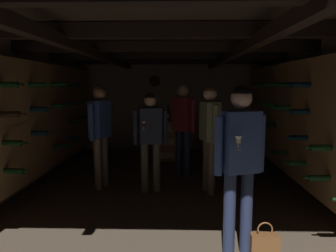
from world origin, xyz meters
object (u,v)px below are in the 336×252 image
person_guest_mid_left (100,127)px  handbag (264,244)px  person_guest_near_right (240,154)px  person_host_center (150,133)px  person_guest_mid_right (210,129)px  person_guest_rear_center (183,121)px  display_bottle (168,114)px  wine_crate_stack (167,141)px

person_guest_mid_left → handbag: 3.06m
person_guest_near_right → person_host_center: bearing=119.8°
person_guest_mid_right → person_guest_near_right: person_guest_near_right is taller
person_host_center → person_guest_mid_right: person_guest_mid_right is taller
person_guest_mid_left → person_guest_rear_center: (1.36, 0.69, 0.02)m
person_guest_mid_left → handbag: bearing=-43.6°
display_bottle → person_host_center: bearing=-96.1°
wine_crate_stack → handbag: 4.06m
display_bottle → person_guest_mid_left: 2.17m
wine_crate_stack → handbag: (1.09, -3.90, -0.33)m
person_guest_mid_left → wine_crate_stack: bearing=61.2°
person_guest_rear_center → display_bottle: bearing=104.1°
wine_crate_stack → person_guest_mid_left: bearing=-118.8°
person_host_center → person_guest_near_right: size_ratio=0.93×
wine_crate_stack → person_host_center: bearing=-95.5°
wine_crate_stack → handbag: wine_crate_stack is taller
display_bottle → person_guest_rear_center: (0.30, -1.20, 0.00)m
person_guest_mid_right → person_guest_mid_left: bearing=173.7°
person_host_center → person_guest_mid_left: bearing=167.5°
wine_crate_stack → person_guest_mid_left: person_guest_mid_left is taller
wine_crate_stack → person_guest_mid_left: 2.22m
person_host_center → person_guest_near_right: (1.02, -1.79, 0.09)m
handbag → display_bottle: bearing=105.2°
person_guest_mid_left → display_bottle: bearing=61.0°
wine_crate_stack → person_guest_mid_right: bearing=-70.9°
person_guest_near_right → handbag: 0.94m
person_guest_mid_right → handbag: (0.37, -1.83, -0.89)m
display_bottle → person_guest_rear_center: size_ratio=0.21×
wine_crate_stack → person_guest_rear_center: bearing=-74.7°
wine_crate_stack → person_host_center: size_ratio=0.57×
display_bottle → person_host_center: size_ratio=0.22×
person_guest_mid_right → person_guest_rear_center: person_guest_rear_center is taller
person_host_center → person_guest_rear_center: person_guest_rear_center is taller
person_guest_mid_left → person_guest_near_right: size_ratio=1.00×
person_host_center → person_guest_rear_center: size_ratio=0.92×
display_bottle → person_host_center: 2.10m
person_host_center → person_guest_mid_left: (-0.83, 0.19, 0.08)m
display_bottle → person_guest_near_right: 3.95m
person_guest_rear_center → handbag: bearing=-74.3°
person_host_center → person_guest_rear_center: (0.52, 0.88, 0.10)m
person_host_center → person_guest_rear_center: 1.03m
person_guest_mid_right → person_guest_rear_center: 0.97m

